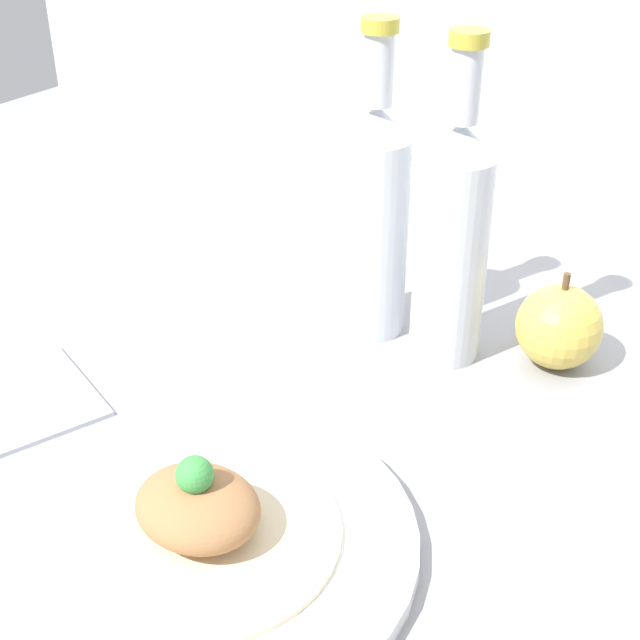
{
  "coord_description": "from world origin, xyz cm",
  "views": [
    {
      "loc": [
        35.44,
        -49.96,
        44.96
      ],
      "look_at": [
        2.66,
        -2.08,
        10.2
      ],
      "focal_mm": 50.0,
      "sensor_mm": 36.0,
      "label": 1
    }
  ],
  "objects_px": {
    "plated_food": "(198,514)",
    "apple": "(559,327)",
    "cider_bottle_right": "(452,237)",
    "plate": "(201,540)",
    "cider_bottle_left": "(374,215)"
  },
  "relations": [
    {
      "from": "plated_food",
      "to": "apple",
      "type": "relative_size",
      "value": 2.11
    },
    {
      "from": "apple",
      "to": "cider_bottle_right",
      "type": "bearing_deg",
      "value": -156.9
    },
    {
      "from": "plate",
      "to": "plated_food",
      "type": "bearing_deg",
      "value": 0.0
    },
    {
      "from": "plated_food",
      "to": "cider_bottle_right",
      "type": "xyz_separation_m",
      "value": [
        0.02,
        0.32,
        0.09
      ]
    },
    {
      "from": "apple",
      "to": "plated_food",
      "type": "bearing_deg",
      "value": -107.39
    },
    {
      "from": "plate",
      "to": "plated_food",
      "type": "relative_size",
      "value": 1.54
    },
    {
      "from": "plate",
      "to": "cider_bottle_left",
      "type": "relative_size",
      "value": 1.02
    },
    {
      "from": "plate",
      "to": "apple",
      "type": "bearing_deg",
      "value": 72.61
    },
    {
      "from": "cider_bottle_left",
      "to": "apple",
      "type": "distance_m",
      "value": 0.19
    },
    {
      "from": "plate",
      "to": "plated_food",
      "type": "distance_m",
      "value": 0.02
    },
    {
      "from": "cider_bottle_right",
      "to": "apple",
      "type": "xyz_separation_m",
      "value": [
        0.09,
        0.04,
        -0.08
      ]
    },
    {
      "from": "plate",
      "to": "apple",
      "type": "xyz_separation_m",
      "value": [
        0.11,
        0.36,
        0.03
      ]
    },
    {
      "from": "cider_bottle_left",
      "to": "plated_food",
      "type": "bearing_deg",
      "value": -79.34
    },
    {
      "from": "plated_food",
      "to": "cider_bottle_left",
      "type": "bearing_deg",
      "value": 100.66
    },
    {
      "from": "plated_food",
      "to": "apple",
      "type": "xyz_separation_m",
      "value": [
        0.11,
        0.36,
        0.01
      ]
    }
  ]
}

